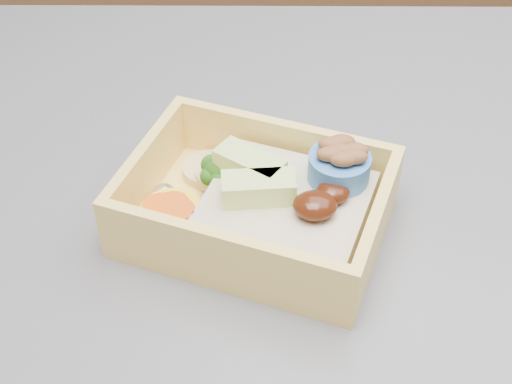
{
  "coord_description": "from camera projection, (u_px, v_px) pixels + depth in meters",
  "views": [
    {
      "loc": [
        -0.18,
        -0.34,
        1.27
      ],
      "look_at": [
        -0.18,
        0.0,
        0.95
      ],
      "focal_mm": 50.0,
      "sensor_mm": 36.0,
      "label": 1
    }
  ],
  "objects": [
    {
      "name": "bento_box",
      "position": [
        264.0,
        204.0,
        0.48
      ],
      "size": [
        0.2,
        0.17,
        0.06
      ],
      "rotation": [
        0.0,
        0.0,
        -0.35
      ],
      "color": "#FFD469",
      "rests_on": "island"
    }
  ]
}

